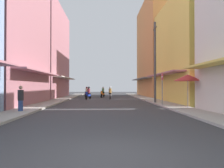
{
  "coord_description": "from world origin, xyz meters",
  "views": [
    {
      "loc": [
        -0.13,
        -4.9,
        1.58
      ],
      "look_at": [
        0.75,
        19.97,
        1.87
      ],
      "focal_mm": 34.98,
      "sensor_mm": 36.0,
      "label": 1
    }
  ],
  "objects": [
    {
      "name": "ground_plane",
      "position": [
        0.0,
        16.07,
        0.0
      ],
      "size": [
        88.32,
        88.32,
        0.0
      ],
      "primitive_type": "plane",
      "color": "#38383A"
    },
    {
      "name": "sidewalk_left",
      "position": [
        -5.21,
        16.07,
        0.06
      ],
      "size": [
        1.82,
        48.15,
        0.12
      ],
      "primitive_type": "cube",
      "color": "#ADA89E",
      "rests_on": "ground"
    },
    {
      "name": "sidewalk_right",
      "position": [
        5.21,
        16.07,
        0.06
      ],
      "size": [
        1.82,
        48.15,
        0.12
      ],
      "primitive_type": "cube",
      "color": "#ADA89E",
      "rests_on": "ground"
    },
    {
      "name": "building_left_far",
      "position": [
        -9.12,
        26.22,
        6.39
      ],
      "size": [
        7.05,
        12.62,
        12.8
      ],
      "color": "#B7727F",
      "rests_on": "ground"
    },
    {
      "name": "building_right_mid",
      "position": [
        9.11,
        16.36,
        5.04
      ],
      "size": [
        7.05,
        11.0,
        10.08
      ],
      "color": "#EFD159",
      "rests_on": "ground"
    },
    {
      "name": "building_right_far",
      "position": [
        9.12,
        29.69,
        7.54
      ],
      "size": [
        7.05,
        13.83,
        15.08
      ],
      "color": "#D88C4C",
      "rests_on": "ground"
    },
    {
      "name": "motorbike_white",
      "position": [
        0.61,
        22.4,
        0.7
      ],
      "size": [
        0.55,
        1.81,
        1.58
      ],
      "color": "black",
      "rests_on": "ground"
    },
    {
      "name": "motorbike_red",
      "position": [
        -2.75,
        28.4,
        0.7
      ],
      "size": [
        0.73,
        1.75,
        1.58
      ],
      "color": "black",
      "rests_on": "ground"
    },
    {
      "name": "motorbike_orange",
      "position": [
        -0.37,
        26.61,
        0.7
      ],
      "size": [
        0.69,
        1.76,
        1.58
      ],
      "color": "black",
      "rests_on": "ground"
    },
    {
      "name": "motorbike_blue",
      "position": [
        -2.12,
        22.19,
        0.7
      ],
      "size": [
        0.71,
        1.76,
        1.58
      ],
      "color": "black",
      "rests_on": "ground"
    },
    {
      "name": "pedestrian_far",
      "position": [
        -5.13,
        8.33,
        0.81
      ],
      "size": [
        0.34,
        0.34,
        1.63
      ],
      "color": "#334C8C",
      "rests_on": "ground"
    },
    {
      "name": "vendor_umbrella",
      "position": [
        5.65,
        10.0,
        2.19
      ],
      "size": [
        1.96,
        1.96,
        2.42
      ],
      "color": "#99999E",
      "rests_on": "ground"
    },
    {
      "name": "utility_pole",
      "position": [
        4.55,
        15.01,
        3.85
      ],
      "size": [
        0.2,
        1.2,
        7.55
      ],
      "color": "#4C4C4F",
      "rests_on": "ground"
    },
    {
      "name": "street_sign_no_entry",
      "position": [
        4.45,
        12.17,
        1.72
      ],
      "size": [
        0.07,
        0.6,
        2.65
      ],
      "color": "gray",
      "rests_on": "ground"
    }
  ]
}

